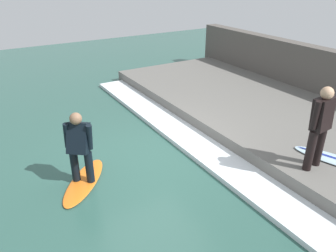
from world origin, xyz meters
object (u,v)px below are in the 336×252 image
Objects in this scene: surfboard_waiting_near at (336,160)px; surfer_riding at (79,145)px; surfboard_riding at (84,181)px; surfer_waiting_near at (320,124)px.

surfer_riding is at bearing 151.35° from surfboard_waiting_near.
surfer_waiting_near reaches higher than surfboard_riding.
surfer_waiting_near is 1.12m from surfboard_waiting_near.
surfboard_waiting_near is at bearing -11.33° from surfer_waiting_near.
surfer_waiting_near is at bearing -31.00° from surfboard_riding.
surfer_waiting_near is (3.96, -2.38, 0.44)m from surfer_riding.
surfer_riding is at bearing 149.00° from surfer_waiting_near.
surfboard_riding is 1.10× the size of surfer_riding.
surfboard_riding is at bearing 149.00° from surfer_waiting_near.
surfer_waiting_near is at bearing -31.00° from surfer_riding.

